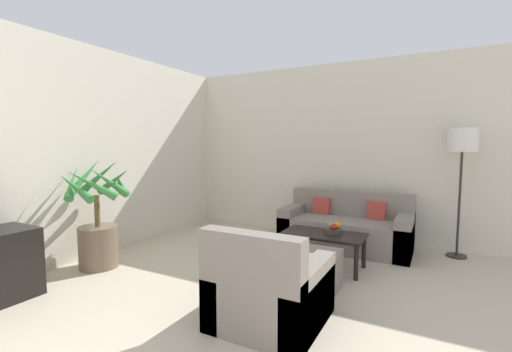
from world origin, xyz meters
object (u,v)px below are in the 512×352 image
coffee_table (323,238)px  apple_green (331,225)px  sofa_loveseat (345,229)px  floor_lamp (462,146)px  armchair (269,291)px  potted_palm (98,226)px  ottoman (307,269)px  apple_red (334,227)px  orange_fruit (338,225)px  fruit_bowl (333,231)px

coffee_table → apple_green: (0.06, 0.08, 0.14)m
sofa_loveseat → floor_lamp: bearing=11.5°
sofa_loveseat → armchair: size_ratio=2.06×
potted_palm → floor_lamp: floor_lamp is taller
sofa_loveseat → ottoman: (-0.01, -1.56, -0.08)m
sofa_loveseat → coffee_table: (-0.04, -0.91, 0.08)m
apple_red → orange_fruit: size_ratio=0.92×
apple_red → coffee_table: bearing=-169.9°
sofa_loveseat → fruit_bowl: size_ratio=8.53×
coffee_table → armchair: size_ratio=1.11×
sofa_loveseat → ottoman: size_ratio=2.80×
orange_fruit → potted_palm: bearing=-151.3°
orange_fruit → fruit_bowl: bearing=-137.3°
ottoman → floor_lamp: bearing=53.1°
sofa_loveseat → apple_red: (0.08, -0.89, 0.23)m
fruit_bowl → apple_red: size_ratio=2.96×
potted_palm → sofa_loveseat: size_ratio=0.74×
potted_palm → armchair: size_ratio=1.53×
apple_red → ottoman: apple_red is taller
fruit_bowl → apple_green: (-0.03, 0.01, 0.06)m
fruit_bowl → armchair: size_ratio=0.24×
potted_palm → apple_green: bearing=28.9°
sofa_loveseat → armchair: armchair is taller
coffee_table → orange_fruit: bearing=39.0°
coffee_table → floor_lamp: bearing=40.1°
potted_palm → apple_red: size_ratio=18.82×
potted_palm → apple_red: bearing=27.3°
apple_red → armchair: 1.48m
potted_palm → ottoman: bearing=14.2°
floor_lamp → sofa_loveseat: bearing=-168.5°
sofa_loveseat → coffee_table: size_ratio=1.85×
fruit_bowl → ottoman: fruit_bowl is taller
potted_palm → orange_fruit: bearing=28.7°
coffee_table → apple_red: size_ratio=13.67×
apple_red → armchair: size_ratio=0.08×
apple_green → ottoman: (-0.03, -0.73, -0.30)m
sofa_loveseat → apple_red: bearing=-85.1°
apple_green → floor_lamp: bearing=39.3°
apple_red → apple_green: size_ratio=1.08×
ottoman → sofa_loveseat: bearing=89.7°
floor_lamp → apple_green: bearing=-140.7°
coffee_table → armchair: 1.44m
potted_palm → orange_fruit: size_ratio=17.38×
ottoman → apple_green: bearing=87.5°
apple_green → orange_fruit: bearing=20.0°
floor_lamp → fruit_bowl: (-1.32, -1.12, -0.99)m
floor_lamp → armchair: 3.20m
sofa_loveseat → apple_green: 0.86m
potted_palm → coffee_table: size_ratio=1.38×
sofa_loveseat → floor_lamp: (1.37, 0.28, 1.15)m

